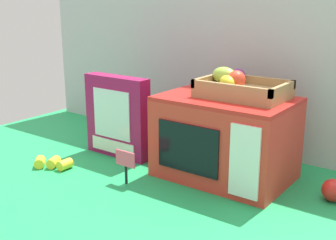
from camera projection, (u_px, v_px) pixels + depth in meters
name	position (u px, v px, depth m)	size (l,w,h in m)	color
ground_plane	(172.00, 165.00, 1.40)	(1.70, 1.70, 0.00)	#219E54
display_back_panel	(218.00, 52.00, 1.53)	(1.61, 0.03, 0.67)	#B7BABF
toy_microwave	(225.00, 138.00, 1.28)	(0.38, 0.27, 0.24)	red
food_groups_crate	(239.00, 87.00, 1.25)	(0.25, 0.17, 0.08)	#A37F51
cookie_set_box	(117.00, 117.00, 1.46)	(0.24, 0.06, 0.27)	#99144C
price_sign	(125.00, 162.00, 1.25)	(0.07, 0.01, 0.10)	black
loose_toy_banana	(53.00, 163.00, 1.38)	(0.12, 0.08, 0.03)	yellow
loose_toy_apple	(333.00, 190.00, 1.15)	(0.06, 0.06, 0.06)	red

